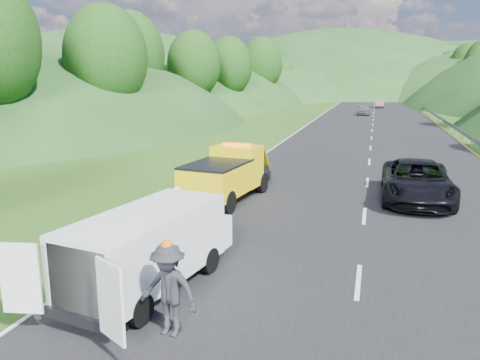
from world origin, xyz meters
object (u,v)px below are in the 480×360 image
(white_van, at_px, (151,245))
(suitcase, at_px, (146,216))
(child, at_px, (190,248))
(tow_truck, at_px, (228,174))
(woman, at_px, (180,228))
(spare_tire, at_px, (117,328))
(worker, at_px, (170,334))
(passing_suv, at_px, (415,201))

(white_van, height_order, suitcase, white_van)
(white_van, relative_size, child, 5.56)
(tow_truck, xyz_separation_m, child, (0.59, -5.78, -1.14))
(tow_truck, xyz_separation_m, white_van, (0.77, -8.67, -0.00))
(woman, distance_m, spare_tire, 6.59)
(worker, relative_size, passing_suv, 0.32)
(suitcase, xyz_separation_m, spare_tire, (2.73, -6.65, -0.29))
(suitcase, relative_size, spare_tire, 0.98)
(woman, bearing_deg, white_van, -166.67)
(white_van, relative_size, suitcase, 10.17)
(spare_tire, bearing_deg, suitcase, 112.35)
(suitcase, bearing_deg, white_van, -61.15)
(passing_suv, bearing_deg, tow_truck, -164.35)
(suitcase, relative_size, passing_suv, 0.10)
(tow_truck, distance_m, white_van, 8.71)
(woman, distance_m, child, 1.96)
(child, bearing_deg, spare_tire, -32.27)
(spare_tire, bearing_deg, tow_truck, 94.80)
(passing_suv, bearing_deg, white_van, -122.40)
(tow_truck, bearing_deg, woman, -89.37)
(woman, bearing_deg, spare_tire, -169.99)
(white_van, relative_size, passing_suv, 0.99)
(worker, relative_size, spare_tire, 3.23)
(white_van, bearing_deg, spare_tire, -77.09)
(worker, bearing_deg, white_van, 130.80)
(worker, height_order, passing_suv, worker)
(suitcase, bearing_deg, passing_suv, 32.29)
(white_van, distance_m, woman, 4.85)
(tow_truck, distance_m, passing_suv, 8.07)
(tow_truck, distance_m, worker, 10.77)
(tow_truck, bearing_deg, spare_tire, -78.17)
(child, relative_size, worker, 0.56)
(worker, bearing_deg, child, 112.87)
(tow_truck, height_order, spare_tire, tow_truck)
(passing_suv, bearing_deg, suitcase, -147.37)
(woman, relative_size, worker, 0.76)
(worker, bearing_deg, passing_suv, 71.44)
(tow_truck, relative_size, suitcase, 9.57)
(tow_truck, bearing_deg, suitcase, -108.17)
(tow_truck, distance_m, suitcase, 4.42)
(white_van, relative_size, woman, 4.08)
(white_van, distance_m, suitcase, 5.49)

